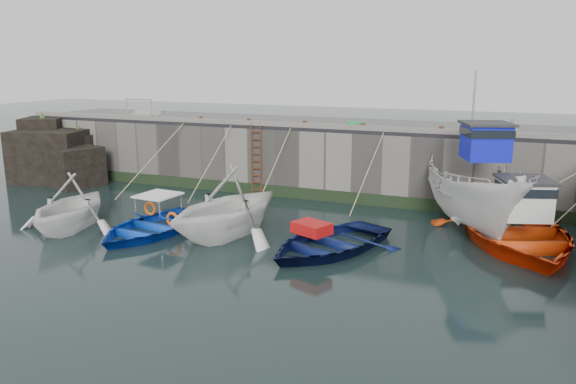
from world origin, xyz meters
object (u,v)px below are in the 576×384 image
at_px(fish_crate, 355,125).
at_px(boat_near_navy, 328,250).
at_px(bollard_a, 201,119).
at_px(bollard_d, 363,126).
at_px(boat_near_blue, 151,233).
at_px(bollard_c, 305,124).
at_px(bollard_b, 249,121).
at_px(boat_far_orange, 515,231).
at_px(ladder, 256,161).
at_px(boat_near_white, 71,228).
at_px(boat_near_blacktrim, 227,235).
at_px(boat_far_white, 476,194).
at_px(bollard_e, 441,130).

bearing_deg(fish_crate, boat_near_navy, -100.88).
relative_size(bollard_a, bollard_d, 1.00).
relative_size(boat_near_blue, bollard_c, 17.11).
bearing_deg(bollard_b, boat_far_orange, -16.91).
height_order(bollard_a, bollard_b, same).
relative_size(ladder, boat_near_navy, 0.64).
bearing_deg(boat_far_orange, boat_near_white, 177.42).
xyz_separation_m(boat_near_blacktrim, bollard_b, (-2.14, 6.25, 3.30)).
bearing_deg(boat_near_blue, bollard_a, 110.83).
distance_m(bollard_c, bollard_d, 2.60).
relative_size(boat_near_navy, bollard_a, 17.90).
relative_size(boat_near_white, boat_far_white, 0.54).
height_order(boat_near_white, bollard_e, bollard_e).
distance_m(boat_far_white, bollard_b, 10.50).
bearing_deg(bollard_c, boat_near_blacktrim, -95.14).
xyz_separation_m(boat_near_white, bollard_e, (12.05, 7.68, 3.30)).
relative_size(ladder, boat_far_white, 0.39).
bearing_deg(fish_crate, ladder, 167.63).
bearing_deg(ladder, bollard_c, 8.67).
bearing_deg(bollard_c, boat_far_white, -14.73).
xyz_separation_m(boat_near_blue, boat_near_blacktrim, (2.67, 0.78, 0.00)).
relative_size(boat_far_white, fish_crate, 12.53).
relative_size(boat_far_white, bollard_c, 29.46).
height_order(ladder, bollard_a, bollard_a).
distance_m(boat_near_blacktrim, bollard_d, 7.75).
relative_size(boat_far_white, bollard_d, 29.46).
bearing_deg(bollard_b, boat_near_blue, -94.34).
bearing_deg(boat_near_blue, boat_far_orange, 21.59).
bearing_deg(bollard_c, bollard_d, 0.00).
bearing_deg(ladder, bollard_e, 2.40).
distance_m(boat_far_white, boat_far_orange, 2.22).
bearing_deg(boat_near_blacktrim, boat_far_orange, 30.41).
xyz_separation_m(bollard_b, bollard_e, (8.50, 0.00, 0.00)).
relative_size(boat_near_blue, boat_far_orange, 0.60).
distance_m(fish_crate, bollard_c, 2.20).
bearing_deg(boat_far_orange, bollard_d, 132.44).
distance_m(bollard_a, bollard_b, 2.50).
xyz_separation_m(boat_far_white, boat_far_orange, (1.38, -1.54, -0.79)).
xyz_separation_m(boat_near_blue, boat_far_orange, (12.03, 3.54, 0.45)).
height_order(boat_near_blacktrim, fish_crate, fish_crate).
height_order(boat_far_white, bollard_b, boat_far_white).
bearing_deg(bollard_c, bollard_e, 0.00).
bearing_deg(fish_crate, bollard_e, -23.23).
height_order(boat_near_white, fish_crate, fish_crate).
bearing_deg(bollard_e, ladder, -177.60).
bearing_deg(bollard_c, boat_far_orange, -21.66).
xyz_separation_m(ladder, boat_near_white, (-4.05, -7.35, -1.59)).
distance_m(boat_near_blue, boat_far_white, 11.86).
bearing_deg(boat_near_white, boat_near_blacktrim, 1.05).
bearing_deg(bollard_b, bollard_c, 0.00).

